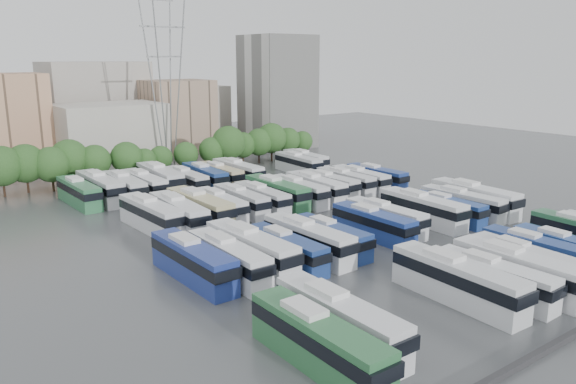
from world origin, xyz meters
TOP-DOWN VIEW (x-y plane):
  - ground at (0.00, 0.00)m, footprint 220.00×220.00m
  - tree_line at (-2.43, 42.13)m, footprint 64.20×8.02m
  - city_buildings at (-7.46, 71.86)m, footprint 102.00×35.00m
  - apartment_tower at (34.00, 58.00)m, footprint 14.00×14.00m
  - electricity_pylon at (2.00, 50.00)m, footprint 9.00×6.91m
  - bus_r0_s0 at (-21.57, -24.55)m, footprint 2.90×12.94m
  - bus_r0_s1 at (-18.17, -22.94)m, footprint 2.82×12.77m
  - bus_r0_s5 at (-4.98, -23.54)m, footprint 3.30×13.32m
  - bus_r0_s6 at (-1.43, -24.81)m, footprint 2.90×11.70m
  - bus_r0_s7 at (1.70, -25.16)m, footprint 2.84×12.73m
  - bus_r0_s8 at (4.87, -23.95)m, footprint 2.88×11.40m
  - bus_r0_s9 at (8.35, -23.16)m, footprint 2.79×11.39m
  - bus_r0_s10 at (11.47, -24.52)m, footprint 2.95×11.12m
  - bus_r1_s0 at (-21.24, -5.27)m, footprint 3.08×12.88m
  - bus_r1_s1 at (-18.05, -6.52)m, footprint 2.71×12.30m
  - bus_r1_s2 at (-14.97, -5.86)m, footprint 3.30×13.25m
  - bus_r1_s3 at (-11.65, -7.30)m, footprint 2.74×11.44m
  - bus_r1_s4 at (-8.23, -6.69)m, footprint 3.24×12.69m
  - bus_r1_s5 at (-5.16, -6.89)m, footprint 2.67×11.21m
  - bus_r1_s7 at (1.86, -6.41)m, footprint 2.78×11.88m
  - bus_r1_s8 at (5.03, -5.31)m, footprint 2.97×11.82m
  - bus_r1_s10 at (11.45, -5.75)m, footprint 3.15×12.95m
  - bus_r1_s11 at (14.82, -6.97)m, footprint 2.51×11.16m
  - bus_r1_s12 at (18.20, -6.85)m, footprint 3.21×12.24m
  - bus_r1_s13 at (21.42, -6.50)m, footprint 3.42×13.47m
  - bus_r2_s1 at (-17.96, 12.25)m, footprint 3.50×13.10m
  - bus_r2_s2 at (-14.86, 11.01)m, footprint 3.32×13.00m
  - bus_r2_s3 at (-11.56, 11.67)m, footprint 3.31×13.29m
  - bus_r2_s4 at (-8.26, 12.20)m, footprint 2.67×11.41m
  - bus_r2_s5 at (-4.84, 12.36)m, footprint 2.77×11.61m
  - bus_r2_s6 at (-1.67, 11.98)m, footprint 2.71×11.54m
  - bus_r2_s7 at (1.64, 12.94)m, footprint 2.85×12.88m
  - bus_r2_s8 at (4.82, 12.08)m, footprint 2.64×11.98m
  - bus_r2_s9 at (8.14, 12.00)m, footprint 3.16×12.50m
  - bus_r2_s10 at (11.52, 12.94)m, footprint 2.97×11.79m
  - bus_r2_s11 at (15.03, 12.94)m, footprint 2.61×11.74m
  - bus_r2_s12 at (18.15, 12.78)m, footprint 2.84×11.73m
  - bus_r2_s13 at (21.58, 12.54)m, footprint 2.98×11.79m
  - bus_r3_s0 at (-21.41, 30.19)m, footprint 3.09×12.40m
  - bus_r3_s1 at (-18.10, 30.82)m, footprint 3.27×13.53m
  - bus_r3_s2 at (-14.89, 29.44)m, footprint 2.97×12.73m
  - bus_r3_s3 at (-11.76, 29.48)m, footprint 2.90×12.44m
  - bus_r3_s4 at (-8.35, 31.21)m, footprint 3.61×13.81m
  - bus_r3_s5 at (-4.96, 28.87)m, footprint 2.61×11.75m
  - bus_r3_s6 at (-1.48, 28.99)m, footprint 3.29×12.53m
  - bus_r3_s7 at (1.63, 29.41)m, footprint 2.70×11.72m
  - bus_r3_s8 at (5.08, 29.25)m, footprint 3.11×12.54m
  - bus_r3_s12 at (18.17, 29.33)m, footprint 3.12×12.11m
  - bus_r3_s13 at (21.42, 31.28)m, footprint 2.99×11.79m

SIDE VIEW (x-z plane):
  - ground at x=0.00m, z-range 0.00..0.00m
  - bus_r0_s10 at x=11.47m, z-range -0.03..3.42m
  - bus_r1_s11 at x=14.82m, z-range -0.03..3.46m
  - bus_r1_s5 at x=-5.16m, z-range -0.03..3.47m
  - bus_r0_s8 at x=4.87m, z-range -0.03..3.52m
  - bus_r0_s9 at x=8.35m, z-range -0.03..3.52m
  - bus_r2_s4 at x=-8.26m, z-range -0.03..3.53m
  - bus_r1_s3 at x=-11.65m, z-range -0.03..3.54m
  - bus_r2_s6 at x=-1.67m, z-range -0.03..3.58m
  - bus_r2_s5 at x=-4.84m, z-range -0.03..3.59m
  - bus_r0_s6 at x=-1.43m, z-range -0.03..3.62m
  - bus_r2_s12 at x=18.15m, z-range -0.03..3.63m
  - bus_r3_s7 at x=1.63m, z-range -0.03..3.63m
  - bus_r2_s10 at x=11.52m, z-range -0.03..3.64m
  - bus_r2_s13 at x=21.58m, z-range -0.03..3.64m
  - bus_r3_s13 at x=21.42m, z-range -0.03..3.64m
  - bus_r2_s11 at x=15.03m, z-range -0.03..3.65m
  - bus_r1_s8 at x=5.03m, z-range -0.03..3.65m
  - bus_r3_s5 at x=-4.96m, z-range -0.03..3.65m
  - bus_r1_s7 at x=1.86m, z-range -0.03..3.68m
  - bus_r2_s8 at x=4.82m, z-range -0.03..3.72m
  - bus_r3_s12 at x=18.17m, z-range -0.03..3.73m
  - bus_r1_s12 at x=18.20m, z-range -0.03..3.77m
  - bus_r1_s1 at x=-18.05m, z-range -0.03..3.82m
  - bus_r3_s0 at x=-21.41m, z-range -0.04..3.83m
  - bus_r3_s3 at x=-11.76m, z-range -0.04..3.86m
  - bus_r2_s9 at x=8.14m, z-range -0.04..3.86m
  - bus_r3_s6 at x=-1.48m, z-range -0.04..3.86m
  - bus_r3_s8 at x=5.08m, z-range -0.04..3.88m
  - bus_r1_s4 at x=-8.23m, z-range -0.04..3.92m
  - bus_r3_s2 at x=-14.89m, z-range -0.04..3.95m
  - bus_r0_s7 at x=1.70m, z-range -0.04..3.95m
  - bus_r0_s1 at x=-18.17m, z-range -0.04..3.97m
  - bus_r1_s0 at x=-21.24m, z-range -0.04..3.99m
  - bus_r2_s7 at x=1.64m, z-range -0.04..4.00m
  - bus_r1_s10 at x=11.45m, z-range -0.04..4.00m
  - bus_r2_s2 at x=-14.86m, z-range -0.04..4.01m
  - bus_r0_s0 at x=-21.57m, z-range -0.04..4.02m
  - bus_r2_s1 at x=-17.96m, z-range -0.04..4.03m
  - bus_r1_s2 at x=-14.97m, z-range -0.04..4.09m
  - bus_r2_s3 at x=-11.56m, z-range -0.04..4.10m
  - bus_r0_s5 at x=-4.98m, z-range -0.04..4.12m
  - bus_r1_s13 at x=21.42m, z-range -0.04..4.16m
  - bus_r3_s1 at x=-18.10m, z-range -0.04..4.18m
  - bus_r3_s4 at x=-8.35m, z-range -0.04..4.26m
  - tree_line at x=-2.43m, z-range 0.25..8.49m
  - city_buildings at x=-7.46m, z-range -2.13..17.87m
  - apartment_tower at x=34.00m, z-range 0.00..26.00m
  - electricity_pylon at x=2.00m, z-range 1.75..35.57m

